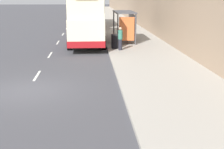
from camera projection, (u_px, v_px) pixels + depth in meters
ground_plane at (28, 91)px, 13.44m from camera, size 220.00×220.00×0.00m
pavement at (112, 19)px, 51.04m from camera, size 5.00×93.00×0.14m
lane_mark_0 at (37, 76)px, 15.86m from camera, size 0.12×2.00×0.01m
lane_mark_1 at (50, 55)px, 21.21m from camera, size 0.12×2.00×0.01m
lane_mark_2 at (58, 43)px, 26.56m from camera, size 0.12×2.00×0.01m
lane_mark_3 at (63, 34)px, 31.91m from camera, size 0.12×2.00×0.01m
lane_mark_4 at (67, 28)px, 37.26m from camera, size 0.12×2.00×0.01m
lane_mark_5 at (69, 24)px, 42.60m from camera, size 0.12×2.00×0.01m
lane_mark_6 at (72, 21)px, 47.95m from camera, size 0.12×2.00×0.01m
lane_mark_7 at (73, 18)px, 53.30m from camera, size 0.12×2.00×0.01m
lane_mark_8 at (75, 16)px, 58.65m from camera, size 0.12×2.00×0.01m
bus_shelter at (127, 21)px, 25.64m from camera, size 1.60×4.20×2.48m
double_decker_bus_near at (86, 15)px, 25.99m from camera, size 2.85×11.45×4.30m
double_decker_bus_ahead at (86, 8)px, 38.63m from camera, size 2.85×10.44×4.30m
car_0 at (87, 8)px, 69.61m from camera, size 1.99×3.85×1.69m
pedestrian_at_shelter at (129, 29)px, 27.64m from camera, size 0.33×0.33×1.69m
pedestrian_1 at (132, 27)px, 28.49m from camera, size 0.35×0.35×1.77m
pedestrian_2 at (120, 38)px, 22.07m from camera, size 0.32×0.32×1.63m
litter_bin at (115, 41)px, 22.80m from camera, size 0.55×0.55×1.05m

